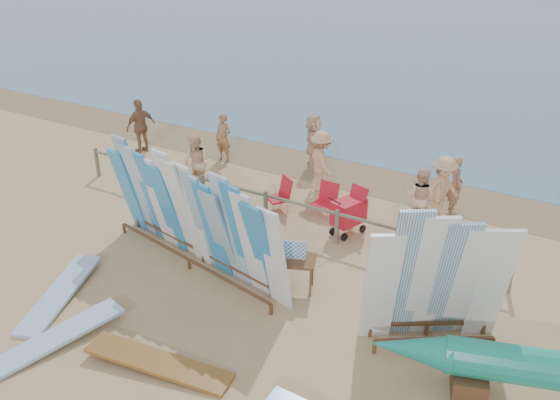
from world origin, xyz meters
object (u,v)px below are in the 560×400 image
Objects in this scene: flat_board_b at (54,345)px; beachgoer_2 at (196,165)px; beachgoer_3 at (322,162)px; beachgoer_8 at (420,198)px; beachgoer_7 at (455,185)px; side_surfboard_rack at (437,283)px; vendor_table at (294,273)px; main_surfboard_rack at (193,218)px; beachgoer_5 at (313,141)px; flat_board_a at (61,298)px; stroller at (349,216)px; flat_board_c at (159,367)px; beachgoer_1 at (223,138)px; beachgoer_9 at (442,190)px; beach_chair_right at (325,206)px; beachgoer_extra_1 at (141,126)px; beach_chair_left at (279,201)px.

flat_board_b is 1.56× the size of beachgoer_2.
beachgoer_8 is (3.07, -0.59, -0.11)m from beachgoer_3.
beachgoer_7 reaches higher than flat_board_b.
side_surfboard_rack is 2.54× the size of vendor_table.
beachgoer_7 is (4.18, 5.63, -0.42)m from main_surfboard_rack.
beachgoer_2 is (-1.91, -3.37, -0.00)m from beachgoer_5.
main_surfboard_rack is 3.17m from flat_board_a.
side_surfboard_rack is 6.89m from beachgoer_3.
stroller is (2.31, 3.11, -0.72)m from main_surfboard_rack.
main_surfboard_rack is 3.60m from flat_board_c.
beachgoer_3 is 1.16× the size of beachgoer_1.
beachgoer_9 reaches higher than beachgoer_5.
beachgoer_8 is (4.16, 7.94, 0.79)m from flat_board_b.
stroller is at bearing 9.90° from beachgoer_2.
beachgoer_2 is (-6.04, -1.28, 0.07)m from beachgoer_8.
stroller is at bearing 102.23° from side_surfboard_rack.
beachgoer_5 is 0.96× the size of beachgoer_9.
side_surfboard_rack is 5.59m from beach_chair_right.
flat_board_a is 5.69m from beachgoer_2.
beachgoer_9 is 1.04× the size of beachgoer_2.
beachgoer_8 is at bearing 78.85° from side_surfboard_rack.
flat_board_a is at bearing 149.87° from flat_board_b.
beachgoer_3 is at bearing 110.61° from beachgoer_9.
flat_board_b is 1.70× the size of beachgoer_8.
flat_board_b is 1.50× the size of beachgoer_9.
flat_board_c is 1.49× the size of beachgoer_3.
beachgoer_5 is (-2.79, 3.36, 0.39)m from stroller.
stroller is at bearing 94.07° from beachgoer_extra_1.
beachgoer_9 reaches higher than beach_chair_right.
beachgoer_1 is at bearing 114.66° from vendor_table.
beachgoer_extra_1 is at bearing 100.17° from flat_board_a.
flat_board_b is at bearing -99.90° from beach_chair_right.
vendor_table is 5.55m from beachgoer_2.
beachgoer_1 reaches higher than stroller.
beach_chair_left is at bearing 161.94° from beachgoer_5.
beachgoer_3 is at bearing -5.79° from beachgoer_8.
beach_chair_left is 0.57× the size of beachgoer_1.
beachgoer_8 reaches higher than vendor_table.
vendor_table is (-3.01, 0.26, -0.93)m from side_surfboard_rack.
main_surfboard_rack is 4.09m from beach_chair_right.
beachgoer_7 is 7.04m from beachgoer_2.
beachgoer_1 reaches higher than beach_chair_left.
beachgoer_3 is (2.19, 7.44, 0.91)m from flat_board_a.
flat_board_c is (2.06, 0.53, 0.00)m from flat_board_b.
side_surfboard_rack is 10.19m from beachgoer_1.
beach_chair_left reaches higher than beach_chair_right.
beach_chair_right is 3.45m from beachgoer_7.
beachgoer_extra_1 is (-6.15, 1.38, 0.64)m from beach_chair_left.
beachgoer_extra_1 is 1.14× the size of beachgoer_8.
beachgoer_5 is at bearing 104.47° from flat_board_b.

